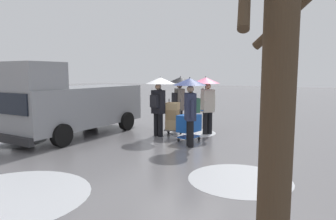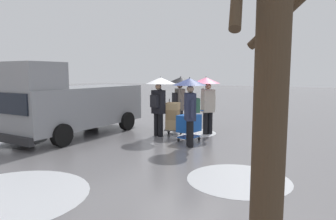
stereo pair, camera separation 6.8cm
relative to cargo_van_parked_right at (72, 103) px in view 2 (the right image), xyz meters
name	(u,v)px [view 2 (the right image)]	position (x,y,z in m)	size (l,w,h in m)	color
ground_plane	(183,142)	(-3.90, -1.13, -1.18)	(90.00, 90.00, 0.00)	slate
slush_patch_near_cluster	(7,196)	(-3.18, 4.52, -1.18)	(2.97, 2.97, 0.01)	silver
slush_patch_under_van	(192,133)	(-3.50, -2.65, -1.18)	(1.82, 1.82, 0.01)	silver
slush_patch_mid_street	(13,141)	(1.07, 1.67, -1.18)	(2.17, 2.17, 0.01)	#999BA0
slush_patch_far_side	(238,179)	(-6.60, 1.49, -1.18)	(2.20, 2.20, 0.01)	#ADAFB5
cargo_van_parked_right	(72,103)	(0.00, 0.00, 0.00)	(2.21, 5.35, 2.60)	gray
shopping_cart_vendor	(189,124)	(-4.00, -1.36, -0.61)	(0.67, 0.89, 1.04)	#1951B2
hand_dolly_boxes	(173,117)	(-3.07, -1.90, -0.49)	(0.65, 0.80, 1.32)	#515156
pedestrian_pink_side	(190,96)	(-4.36, -0.70, 0.39)	(1.04, 1.04, 2.15)	black
pedestrian_black_side	(207,92)	(-4.05, -2.71, 0.39)	(1.04, 1.04, 2.15)	black
pedestrian_white_side	(159,93)	(-2.76, -1.48, 0.39)	(1.04, 1.04, 2.15)	black
pedestrian_far_side	(180,91)	(-2.91, -2.76, 0.39)	(1.04, 1.04, 2.15)	black
bare_tree_near	(272,77)	(-8.02, 5.47, 1.06)	(1.34, 1.37, 4.57)	#423323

